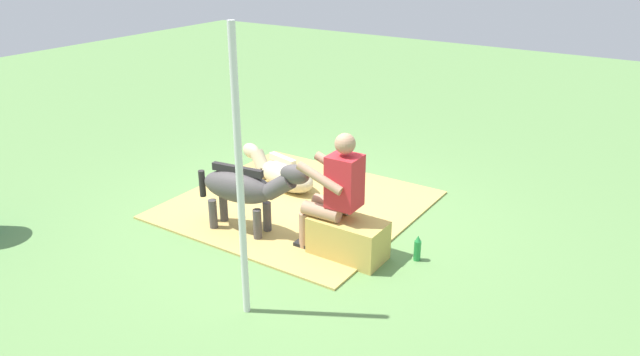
# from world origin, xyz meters

# --- Properties ---
(ground_plane) EXTENTS (24.00, 24.00, 0.00)m
(ground_plane) POSITION_xyz_m (0.00, 0.00, 0.00)
(ground_plane) COLOR #608C4C
(hay_patch) EXTENTS (2.69, 2.63, 0.02)m
(hay_patch) POSITION_xyz_m (0.30, -0.29, 0.01)
(hay_patch) COLOR tan
(hay_patch) RESTS_ON ground
(hay_bale) EXTENTS (0.75, 0.41, 0.40)m
(hay_bale) POSITION_xyz_m (-0.82, 0.42, 0.20)
(hay_bale) COLOR tan
(hay_bale) RESTS_ON ground
(person_seated) EXTENTS (0.67, 0.42, 1.28)m
(person_seated) POSITION_xyz_m (-0.66, 0.42, 0.69)
(person_seated) COLOR tan
(person_seated) RESTS_ON ground
(pony_standing) EXTENTS (1.34, 0.43, 0.88)m
(pony_standing) POSITION_xyz_m (0.35, 0.57, 0.52)
(pony_standing) COLOR #4C4747
(pony_standing) RESTS_ON ground
(pony_lying) EXTENTS (1.36, 0.60, 0.42)m
(pony_lying) POSITION_xyz_m (0.78, -0.63, 0.19)
(pony_lying) COLOR beige
(pony_lying) RESTS_ON ground
(soda_bottle) EXTENTS (0.07, 0.07, 0.27)m
(soda_bottle) POSITION_xyz_m (-1.43, 0.10, 0.13)
(soda_bottle) COLOR #268C3F
(soda_bottle) RESTS_ON ground
(tent_pole_left) EXTENTS (0.06, 0.06, 2.43)m
(tent_pole_left) POSITION_xyz_m (-0.58, 1.69, 1.22)
(tent_pole_left) COLOR silver
(tent_pole_left) RESTS_ON ground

